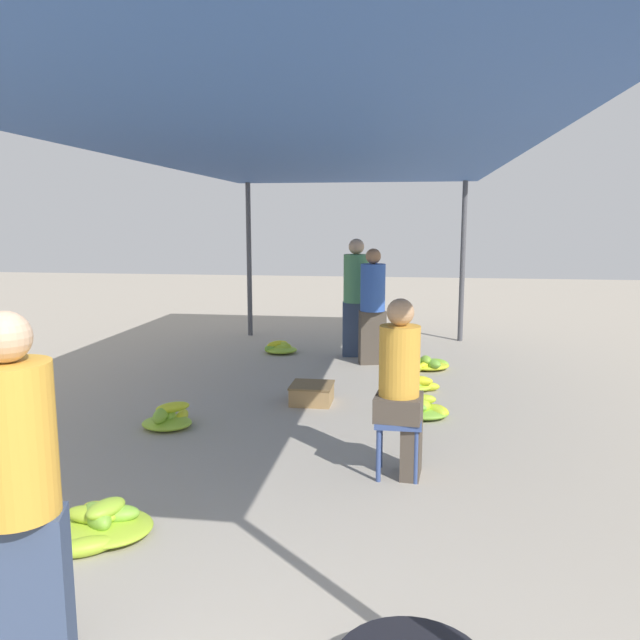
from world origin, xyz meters
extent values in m
cylinder|color=#4C4C51|center=(-1.73, 8.50, 1.26)|extent=(0.08, 0.08, 2.51)
cylinder|color=#4C4C51|center=(1.73, 8.50, 1.26)|extent=(0.08, 0.08, 2.51)
cube|color=#33569E|center=(0.00, 4.40, 2.53)|extent=(3.85, 8.60, 0.04)
cube|color=#384766|center=(-0.62, 0.62, 0.36)|extent=(0.39, 0.29, 0.72)
cylinder|color=gold|center=(-0.62, 0.62, 1.04)|extent=(0.42, 0.42, 0.63)
sphere|color=tan|center=(-0.62, 0.62, 1.45)|extent=(0.20, 0.20, 0.20)
cube|color=#384C84|center=(0.85, 2.96, 0.42)|extent=(0.34, 0.34, 0.04)
cylinder|color=#384C84|center=(0.72, 2.82, 0.20)|extent=(0.04, 0.04, 0.40)
cylinder|color=#384C84|center=(0.99, 2.82, 0.20)|extent=(0.04, 0.04, 0.40)
cylinder|color=#384C84|center=(0.72, 3.09, 0.20)|extent=(0.04, 0.04, 0.40)
cylinder|color=#384C84|center=(0.99, 3.09, 0.20)|extent=(0.04, 0.04, 0.40)
cube|color=#4C4238|center=(0.95, 2.97, 0.22)|extent=(0.17, 0.32, 0.44)
cube|color=#4C4238|center=(0.85, 2.96, 0.53)|extent=(0.37, 0.37, 0.18)
cylinder|color=gold|center=(0.85, 2.96, 0.88)|extent=(0.33, 0.33, 0.52)
sphere|color=tan|center=(0.85, 2.96, 1.24)|extent=(0.20, 0.20, 0.20)
ellipsoid|color=#7EB735|center=(-0.92, 1.76, 0.13)|extent=(0.32, 0.32, 0.15)
ellipsoid|color=yellow|center=(-0.97, 1.87, 0.10)|extent=(0.31, 0.24, 0.13)
ellipsoid|color=#7FB735|center=(-0.83, 1.82, 0.12)|extent=(0.31, 0.21, 0.10)
ellipsoid|color=#A6C72E|center=(-0.97, 1.78, 0.13)|extent=(0.35, 0.19, 0.10)
ellipsoid|color=#A3C62F|center=(-0.88, 1.55, 0.05)|extent=(0.36, 0.30, 0.10)
ellipsoid|color=#97C131|center=(-0.87, 1.78, 0.18)|extent=(0.25, 0.31, 0.10)
ellipsoid|color=#A4C62F|center=(-0.89, 1.78, 0.05)|extent=(0.58, 0.51, 0.10)
ellipsoid|color=yellow|center=(-1.20, 3.90, 0.06)|extent=(0.13, 0.32, 0.12)
ellipsoid|color=#9EC430|center=(-1.27, 3.83, 0.06)|extent=(0.21, 0.23, 0.13)
ellipsoid|color=#C9D528|center=(-1.23, 3.77, 0.19)|extent=(0.32, 0.30, 0.10)
ellipsoid|color=#83B935|center=(-1.30, 3.85, 0.11)|extent=(0.24, 0.35, 0.14)
ellipsoid|color=#87BA34|center=(-1.30, 3.66, 0.14)|extent=(0.11, 0.26, 0.14)
ellipsoid|color=#94C032|center=(-1.28, 3.74, 0.05)|extent=(0.46, 0.40, 0.10)
ellipsoid|color=#A6C72E|center=(-0.88, 7.11, 0.07)|extent=(0.31, 0.20, 0.13)
ellipsoid|color=#AECA2D|center=(-0.91, 7.18, 0.11)|extent=(0.33, 0.19, 0.11)
ellipsoid|color=yellow|center=(-0.97, 7.15, 0.13)|extent=(0.31, 0.31, 0.11)
ellipsoid|color=#79B536|center=(-1.01, 7.14, 0.08)|extent=(0.32, 0.35, 0.14)
ellipsoid|color=#7CB636|center=(-1.04, 7.26, 0.06)|extent=(0.22, 0.25, 0.09)
ellipsoid|color=#94C032|center=(-0.92, 7.15, 0.05)|extent=(0.47, 0.42, 0.10)
ellipsoid|color=#78B437|center=(1.02, 4.39, 0.08)|extent=(0.26, 0.34, 0.10)
ellipsoid|color=#B8CE2B|center=(1.05, 4.58, 0.07)|extent=(0.20, 0.29, 0.15)
ellipsoid|color=#ADC92D|center=(1.06, 4.41, 0.12)|extent=(0.16, 0.25, 0.14)
ellipsoid|color=#B7CE2B|center=(1.08, 4.42, 0.18)|extent=(0.24, 0.11, 0.10)
ellipsoid|color=#75B337|center=(0.98, 4.40, 0.12)|extent=(0.32, 0.33, 0.11)
ellipsoid|color=#B3CC2C|center=(1.18, 4.42, 0.06)|extent=(0.31, 0.33, 0.13)
ellipsoid|color=yellow|center=(1.22, 4.43, 0.07)|extent=(0.27, 0.28, 0.11)
ellipsoid|color=#7DB636|center=(1.07, 4.42, 0.05)|extent=(0.50, 0.44, 0.10)
ellipsoid|color=yellow|center=(0.95, 6.33, 0.06)|extent=(0.23, 0.26, 0.11)
ellipsoid|color=#74B337|center=(1.24, 6.29, 0.11)|extent=(0.24, 0.24, 0.11)
ellipsoid|color=#7DB636|center=(1.05, 6.38, 0.10)|extent=(0.30, 0.25, 0.12)
ellipsoid|color=#BFD12A|center=(1.01, 6.30, 0.07)|extent=(0.22, 0.33, 0.14)
ellipsoid|color=#84B935|center=(1.14, 6.36, 0.14)|extent=(0.18, 0.24, 0.11)
ellipsoid|color=yellow|center=(1.14, 6.32, 0.08)|extent=(0.23, 0.25, 0.10)
ellipsoid|color=#84B934|center=(1.30, 6.54, 0.06)|extent=(0.33, 0.24, 0.12)
ellipsoid|color=#C5D329|center=(1.15, 6.47, 0.05)|extent=(0.57, 0.50, 0.10)
ellipsoid|color=#B0CB2D|center=(1.05, 5.35, 0.10)|extent=(0.22, 0.14, 0.09)
ellipsoid|color=#83B935|center=(1.00, 5.36, 0.08)|extent=(0.35, 0.18, 0.13)
ellipsoid|color=#A1C52F|center=(0.90, 5.43, 0.10)|extent=(0.21, 0.12, 0.14)
ellipsoid|color=#C8D428|center=(1.13, 5.39, 0.05)|extent=(0.29, 0.12, 0.10)
ellipsoid|color=#88BB34|center=(0.92, 5.31, 0.08)|extent=(0.33, 0.15, 0.12)
ellipsoid|color=#AECA2D|center=(1.06, 5.39, 0.11)|extent=(0.28, 0.27, 0.11)
ellipsoid|color=yellow|center=(1.03, 5.33, 0.13)|extent=(0.34, 0.19, 0.11)
ellipsoid|color=#AECA2D|center=(1.00, 5.38, 0.05)|extent=(0.38, 0.33, 0.10)
cube|color=#9E7A4C|center=(-0.08, 4.74, 0.09)|extent=(0.42, 0.42, 0.18)
cube|color=brown|center=(-0.08, 4.74, 0.19)|extent=(0.44, 0.44, 0.02)
cube|color=#384766|center=(0.17, 7.12, 0.38)|extent=(0.39, 0.25, 0.77)
cylinder|color=#4C8C59|center=(0.17, 7.12, 1.10)|extent=(0.40, 0.40, 0.67)
sphere|color=tan|center=(0.17, 7.12, 1.55)|extent=(0.22, 0.22, 0.22)
cube|color=#4C4238|center=(0.43, 6.67, 0.36)|extent=(0.38, 0.27, 0.72)
cylinder|color=#3359B2|center=(0.43, 6.67, 1.03)|extent=(0.40, 0.40, 0.62)
sphere|color=#9E704C|center=(0.43, 6.67, 1.44)|extent=(0.20, 0.20, 0.20)
camera|label=1|loc=(0.92, -1.54, 1.89)|focal=35.00mm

